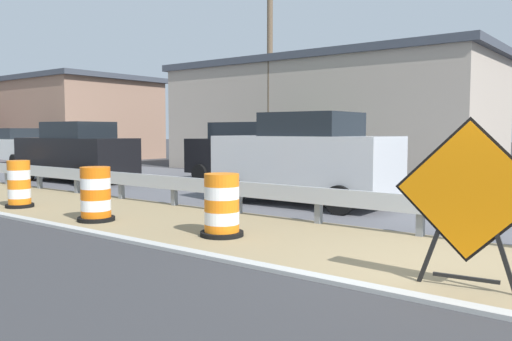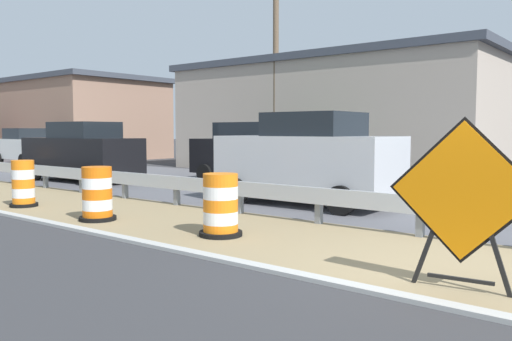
% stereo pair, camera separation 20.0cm
% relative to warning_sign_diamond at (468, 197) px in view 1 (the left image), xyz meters
% --- Properties ---
extents(ground_plane, '(160.00, 160.00, 0.00)m').
position_rel_warning_sign_diamond_xyz_m(ground_plane, '(0.58, 0.29, -1.05)').
color(ground_plane, '#333335').
extents(median_dirt_strip, '(3.38, 120.00, 0.01)m').
position_rel_warning_sign_diamond_xyz_m(median_dirt_strip, '(1.07, 0.29, -1.05)').
color(median_dirt_strip, '#8E7A56').
rests_on(median_dirt_strip, ground).
extents(curb_near_edge, '(0.20, 120.00, 0.11)m').
position_rel_warning_sign_diamond_xyz_m(curb_near_edge, '(-0.72, 0.29, -1.05)').
color(curb_near_edge, '#ADADA8').
rests_on(curb_near_edge, ground).
extents(warning_sign_diamond, '(0.23, 1.64, 1.96)m').
position_rel_warning_sign_diamond_xyz_m(warning_sign_diamond, '(0.00, 0.00, 0.00)').
color(warning_sign_diamond, black).
rests_on(warning_sign_diamond, ground).
extents(traffic_barrel_nearest, '(0.74, 0.74, 1.07)m').
position_rel_warning_sign_diamond_xyz_m(traffic_barrel_nearest, '(0.54, 4.16, -0.57)').
color(traffic_barrel_nearest, orange).
rests_on(traffic_barrel_nearest, ground).
extents(traffic_barrel_close, '(0.73, 0.73, 1.08)m').
position_rel_warning_sign_diamond_xyz_m(traffic_barrel_close, '(0.13, 7.14, -0.57)').
color(traffic_barrel_close, orange).
rests_on(traffic_barrel_close, ground).
extents(traffic_barrel_mid, '(0.63, 0.63, 1.10)m').
position_rel_warning_sign_diamond_xyz_m(traffic_barrel_mid, '(0.15, 10.14, -0.55)').
color(traffic_barrel_mid, orange).
rests_on(traffic_barrel_mid, ground).
extents(car_trailing_near_lane, '(2.23, 4.27, 1.92)m').
position_rel_warning_sign_diamond_xyz_m(car_trailing_near_lane, '(7.91, 24.74, -0.09)').
color(car_trailing_near_lane, silver).
rests_on(car_trailing_near_lane, ground).
extents(car_lead_far_lane, '(2.13, 4.85, 2.10)m').
position_rel_warning_sign_diamond_xyz_m(car_lead_far_lane, '(4.55, 14.51, -0.00)').
color(car_lead_far_lane, black).
rests_on(car_lead_far_lane, ground).
extents(car_trailing_far_lane, '(2.25, 4.42, 2.23)m').
position_rel_warning_sign_diamond_xyz_m(car_trailing_far_lane, '(4.68, 5.08, 0.06)').
color(car_trailing_far_lane, silver).
rests_on(car_trailing_far_lane, ground).
extents(car_distant_a, '(2.10, 4.56, 2.07)m').
position_rel_warning_sign_diamond_xyz_m(car_distant_a, '(7.85, 9.30, -0.01)').
color(car_distant_a, black).
rests_on(car_distant_a, ground).
extents(roadside_shop_near, '(6.45, 14.66, 4.96)m').
position_rel_warning_sign_diamond_xyz_m(roadside_shop_near, '(14.63, 10.25, 1.44)').
color(roadside_shop_near, '#AD9E8E').
rests_on(roadside_shop_near, ground).
extents(roadside_shop_far, '(7.53, 14.29, 5.12)m').
position_rel_warning_sign_diamond_xyz_m(roadside_shop_far, '(13.58, 30.55, 1.52)').
color(roadside_shop_far, '#93705B').
rests_on(roadside_shop_far, ground).
extents(utility_pole_near, '(0.24, 1.80, 8.63)m').
position_rel_warning_sign_diamond_xyz_m(utility_pole_near, '(11.64, 11.27, 3.42)').
color(utility_pole_near, brown).
rests_on(utility_pole_near, ground).
extents(bush_roadside, '(2.34, 2.34, 2.07)m').
position_rel_warning_sign_diamond_xyz_m(bush_roadside, '(8.77, 9.46, -0.02)').
color(bush_roadside, '#286028').
rests_on(bush_roadside, ground).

